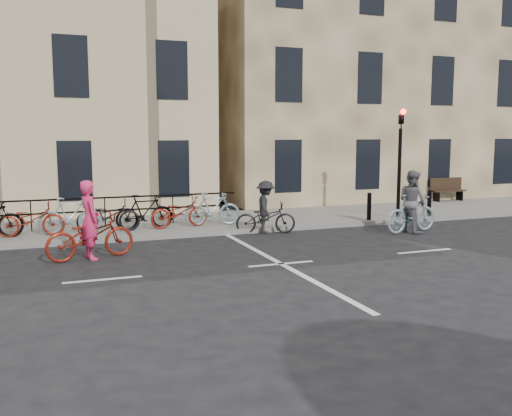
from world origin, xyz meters
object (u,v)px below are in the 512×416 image
object	(u,v)px
traffic_light	(400,150)
cyclist_grey	(412,207)
bench	(447,188)
cyclist_pink	(90,232)
cyclist_dark	(266,213)

from	to	relation	value
traffic_light	cyclist_grey	xyz separation A→B (m)	(-0.82, -1.87, -1.69)
cyclist_grey	bench	bearing A→B (deg)	-56.39
cyclist_pink	cyclist_dark	size ratio (longest dim) A/B	1.19
bench	cyclist_dark	size ratio (longest dim) A/B	0.84
cyclist_pink	cyclist_grey	bearing A→B (deg)	-101.70
traffic_light	cyclist_dark	distance (m)	5.36
bench	cyclist_grey	world-z (taller)	cyclist_grey
bench	cyclist_dark	bearing A→B (deg)	-158.68
traffic_light	bench	distance (m)	6.14
cyclist_grey	cyclist_dark	size ratio (longest dim) A/B	1.07
cyclist_dark	cyclist_pink	bearing A→B (deg)	125.03
traffic_light	cyclist_grey	size ratio (longest dim) A/B	1.93
traffic_light	bench	xyz separation A→B (m)	(4.80, 3.39, -1.78)
cyclist_pink	cyclist_dark	distance (m)	5.52
traffic_light	cyclist_grey	bearing A→B (deg)	-113.69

